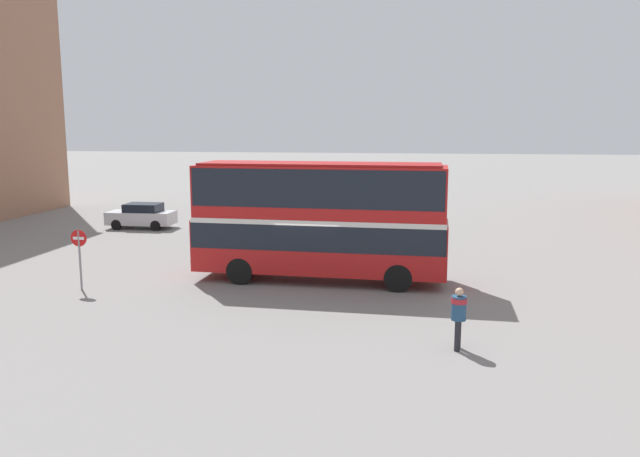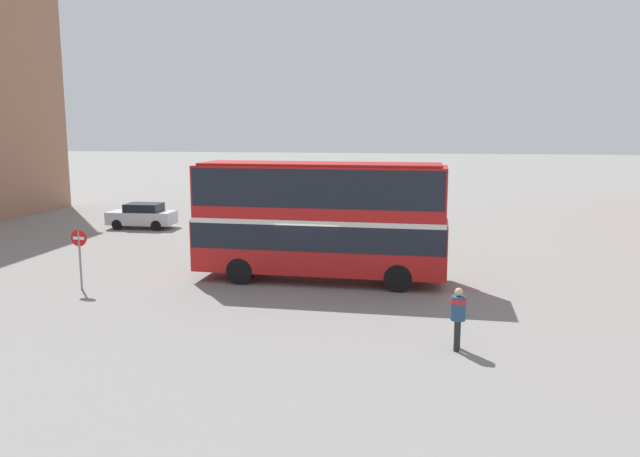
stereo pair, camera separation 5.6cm
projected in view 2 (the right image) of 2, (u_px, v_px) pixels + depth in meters
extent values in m
plane|color=gray|center=(312.00, 281.00, 25.13)|extent=(240.00, 240.00, 0.00)
cube|color=red|center=(320.00, 245.00, 24.96)|extent=(10.08, 2.81, 2.05)
cube|color=red|center=(320.00, 193.00, 24.62)|extent=(9.92, 2.73, 2.16)
cube|color=black|center=(320.00, 234.00, 24.88)|extent=(9.98, 2.84, 1.00)
cube|color=black|center=(320.00, 186.00, 24.57)|extent=(9.78, 2.75, 1.47)
cube|color=silver|center=(320.00, 219.00, 24.79)|extent=(9.98, 2.83, 0.20)
cube|color=maroon|center=(320.00, 164.00, 24.43)|extent=(9.47, 2.54, 0.10)
cylinder|color=black|center=(402.00, 265.00, 25.61)|extent=(1.07, 0.33, 1.06)
cylinder|color=black|center=(398.00, 278.00, 23.43)|extent=(1.07, 0.33, 1.06)
cylinder|color=black|center=(256.00, 259.00, 26.76)|extent=(1.07, 0.33, 1.06)
cylinder|color=black|center=(240.00, 271.00, 24.57)|extent=(1.07, 0.33, 1.06)
cylinder|color=#232328|center=(457.00, 336.00, 17.23)|extent=(0.16, 0.16, 0.86)
cylinder|color=#232328|center=(458.00, 333.00, 17.49)|extent=(0.16, 0.16, 0.86)
cylinder|color=navy|center=(458.00, 308.00, 17.24)|extent=(0.47, 0.47, 0.68)
cylinder|color=#B2232D|center=(458.00, 301.00, 17.20)|extent=(0.49, 0.49, 0.15)
sphere|color=#D8A884|center=(459.00, 292.00, 17.16)|extent=(0.23, 0.23, 0.23)
cube|color=silver|center=(142.00, 218.00, 38.03)|extent=(4.02, 1.86, 0.77)
cube|color=black|center=(144.00, 207.00, 37.91)|extent=(2.11, 1.63, 0.49)
cylinder|color=black|center=(117.00, 225.00, 37.48)|extent=(0.63, 0.24, 0.62)
cylinder|color=black|center=(128.00, 221.00, 39.01)|extent=(0.63, 0.24, 0.62)
cylinder|color=black|center=(156.00, 225.00, 37.16)|extent=(0.63, 0.24, 0.62)
cylinder|color=black|center=(166.00, 222.00, 38.69)|extent=(0.63, 0.24, 0.62)
cube|color=black|center=(320.00, 223.00, 35.65)|extent=(4.85, 2.70, 0.83)
cube|color=black|center=(323.00, 212.00, 35.48)|extent=(2.66, 2.07, 0.48)
cylinder|color=black|center=(291.00, 230.00, 35.47)|extent=(0.64, 0.34, 0.61)
cylinder|color=black|center=(302.00, 226.00, 36.96)|extent=(0.64, 0.34, 0.61)
cylinder|color=black|center=(338.00, 233.00, 34.46)|extent=(0.64, 0.34, 0.61)
cylinder|color=black|center=(348.00, 229.00, 35.96)|extent=(0.64, 0.34, 0.61)
cylinder|color=gray|center=(80.00, 260.00, 23.64)|extent=(0.08, 0.08, 2.29)
cylinder|color=red|center=(79.00, 238.00, 23.50)|extent=(0.64, 0.03, 0.64)
cube|color=white|center=(79.00, 238.00, 23.50)|extent=(0.45, 0.04, 0.11)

